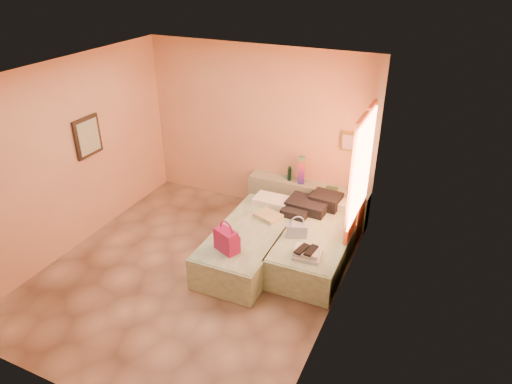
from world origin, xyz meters
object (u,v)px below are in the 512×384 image
at_px(magenta_handbag, 227,240).
at_px(green_book, 332,189).
at_px(flower_vase, 358,187).
at_px(towel_stack, 308,254).
at_px(bed_left, 250,244).
at_px(water_bottle, 289,174).
at_px(headboard_ledge, 307,201).
at_px(blue_handbag, 297,231).
at_px(bed_right, 317,244).

bearing_deg(magenta_handbag, green_book, 90.14).
relative_size(flower_vase, magenta_handbag, 0.77).
bearing_deg(flower_vase, green_book, -175.40).
height_order(green_book, towel_stack, green_book).
distance_m(green_book, magenta_handbag, 2.17).
height_order(bed_left, towel_stack, towel_stack).
relative_size(bed_left, water_bottle, 8.39).
distance_m(bed_left, green_book, 1.66).
bearing_deg(bed_left, water_bottle, 87.52).
bearing_deg(headboard_ledge, bed_left, -104.51).
height_order(green_book, flower_vase, flower_vase).
bearing_deg(flower_vase, blue_handbag, -111.86).
relative_size(green_book, flower_vase, 0.72).
distance_m(bed_right, green_book, 1.09).
bearing_deg(magenta_handbag, headboard_ledge, 101.26).
xyz_separation_m(bed_right, towel_stack, (0.07, -0.69, 0.30)).
xyz_separation_m(water_bottle, green_book, (0.75, -0.04, -0.10)).
relative_size(bed_left, bed_right, 1.00).
relative_size(water_bottle, flower_vase, 0.90).
bearing_deg(bed_left, magenta_handbag, -96.88).
bearing_deg(bed_left, bed_right, 23.18).
height_order(green_book, magenta_handbag, magenta_handbag).
bearing_deg(headboard_ledge, magenta_handbag, -102.13).
xyz_separation_m(headboard_ledge, bed_left, (-0.38, -1.45, -0.08)).
bearing_deg(magenta_handbag, towel_stack, 39.67).
bearing_deg(blue_handbag, green_book, 63.01).
height_order(bed_right, flower_vase, flower_vase).
relative_size(headboard_ledge, flower_vase, 7.70).
relative_size(bed_right, water_bottle, 8.39).
distance_m(water_bottle, green_book, 0.76).
distance_m(magenta_handbag, blue_handbag, 1.02).
relative_size(bed_left, blue_handbag, 6.88).
distance_m(headboard_ledge, bed_right, 1.18).
distance_m(headboard_ledge, towel_stack, 1.85).
bearing_deg(water_bottle, green_book, -3.41).
xyz_separation_m(headboard_ledge, blue_handbag, (0.29, -1.34, 0.27)).
relative_size(headboard_ledge, blue_handbag, 7.06).
bearing_deg(flower_vase, magenta_handbag, -122.01).
distance_m(magenta_handbag, towel_stack, 1.08).
bearing_deg(towel_stack, blue_handbag, 126.92).
distance_m(headboard_ledge, flower_vase, 0.94).
distance_m(water_bottle, blue_handbag, 1.49).
bearing_deg(bed_right, water_bottle, 128.68).
distance_m(green_book, towel_stack, 1.70).
height_order(bed_left, blue_handbag, blue_handbag).
xyz_separation_m(bed_right, magenta_handbag, (-0.96, -0.99, 0.41)).
bearing_deg(magenta_handbag, bed_left, 107.23).
distance_m(bed_left, towel_stack, 1.06).
relative_size(flower_vase, towel_stack, 0.76).
height_order(flower_vase, blue_handbag, flower_vase).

